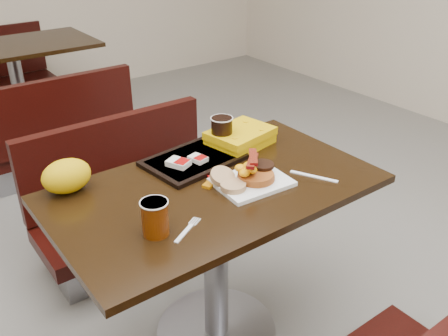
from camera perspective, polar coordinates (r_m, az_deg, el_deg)
floor at (r=2.29m, az=-0.84°, el=-18.48°), size 6.00×7.00×0.01m
table_near at (r=2.04m, az=-0.92°, el=-11.19°), size 1.20×0.70×0.75m
bench_near_n at (r=2.55m, az=-10.20°, el=-3.30°), size 1.00×0.46×0.72m
table_far at (r=4.20m, az=-22.43°, el=7.93°), size 1.20×0.70×0.75m
bench_far_s at (r=3.56m, az=-19.19°, el=4.88°), size 1.00×0.46×0.72m
platter at (r=1.84m, az=3.23°, el=-1.63°), size 0.28×0.22×0.02m
pancake_stack at (r=1.83m, az=3.70°, el=-0.88°), size 0.17×0.17×0.03m
sausage_patty at (r=1.86m, az=4.49°, el=0.34°), size 0.10×0.10×0.01m
scrambled_eggs at (r=1.80m, az=2.92°, el=-0.03°), size 0.11×0.10×0.05m
bacon_strips at (r=1.80m, az=3.28°, el=0.92°), size 0.16×0.16×0.01m
muffin_bottom at (r=1.77m, az=1.06°, el=-2.08°), size 0.11×0.11×0.02m
muffin_top at (r=1.81m, az=-0.19°, el=-0.98°), size 0.10×0.10×0.05m
coffee_cup_near at (r=1.55m, az=-7.93°, el=-5.72°), size 0.10×0.10×0.12m
fork at (r=1.57m, az=-4.63°, el=-7.50°), size 0.14×0.10×0.00m
knife at (r=1.91m, az=10.30°, el=-0.97°), size 0.10×0.17×0.00m
condiment_syrup at (r=1.82m, az=-1.78°, el=-1.95°), size 0.05×0.05×0.01m
condiment_ketchup at (r=1.87m, az=-1.31°, el=-1.09°), size 0.04×0.04×0.01m
tray at (r=1.99m, az=-3.51°, el=0.93°), size 0.41×0.31×0.02m
hashbrown_sleeve_left at (r=1.93m, az=-5.27°, el=0.58°), size 0.09×0.10×0.02m
hashbrown_sleeve_right at (r=1.96m, az=-3.03°, el=1.08°), size 0.07×0.08×0.02m
coffee_cup_far at (r=2.08m, az=-0.25°, el=4.25°), size 0.11×0.11×0.12m
clamshell at (r=2.12m, az=1.89°, el=3.54°), size 0.30×0.24×0.07m
paper_bag at (r=1.85m, az=-17.66°, el=-0.88°), size 0.20×0.16×0.12m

